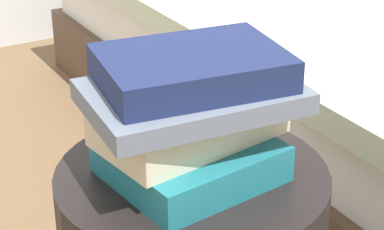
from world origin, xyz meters
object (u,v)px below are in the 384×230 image
book_slate (192,96)px  book_teal (190,159)px  book_cream (192,119)px  book_navy (194,68)px

book_slate → book_teal: bearing=111.2°
book_teal → book_slate: size_ratio=0.76×
book_cream → book_slate: size_ratio=0.89×
book_slate → book_navy: (0.01, 0.01, 0.04)m
book_teal → book_slate: 0.10m
book_cream → book_navy: bearing=-111.9°
book_cream → book_navy: size_ratio=1.03×
book_teal → book_navy: size_ratio=0.88×
book_cream → book_slate: bearing=-128.4°
book_slate → book_cream: bearing=65.0°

